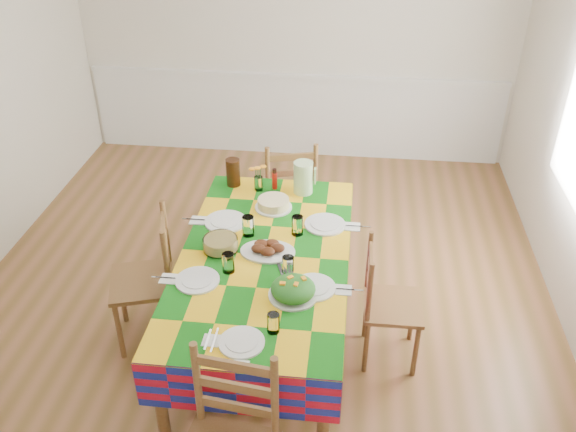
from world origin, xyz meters
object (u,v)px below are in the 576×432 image
object	(u,v)px
green_pitcher	(303,178)
chair_right	(387,305)
meat_platter	(268,249)
tea_pitcher	(233,172)
chair_far	(289,194)
chair_left	(149,280)
dining_table	(265,266)

from	to	relation	value
green_pitcher	chair_right	world-z (taller)	green_pitcher
meat_platter	tea_pitcher	xyz separation A→B (m)	(-0.38, 0.85, 0.08)
meat_platter	chair_far	distance (m)	1.28
green_pitcher	chair_left	bearing A→B (deg)	-140.20
chair_far	chair_right	bearing A→B (deg)	106.67
meat_platter	chair_right	distance (m)	0.87
dining_table	chair_far	xyz separation A→B (m)	(0.01, 1.27, -0.20)
green_pitcher	chair_far	xyz separation A→B (m)	(-0.16, 0.44, -0.41)
meat_platter	chair_left	world-z (taller)	chair_left
chair_right	meat_platter	bearing A→B (deg)	87.55
tea_pitcher	chair_right	distance (m)	1.53
dining_table	meat_platter	bearing A→B (deg)	54.68
chair_left	chair_right	bearing A→B (deg)	72.52
meat_platter	chair_far	bearing A→B (deg)	90.25
green_pitcher	dining_table	bearing A→B (deg)	-101.69
dining_table	green_pitcher	size ratio (longest dim) A/B	8.14
green_pitcher	tea_pitcher	distance (m)	0.54
green_pitcher	meat_platter	bearing A→B (deg)	-100.82
dining_table	green_pitcher	bearing A→B (deg)	78.31
dining_table	meat_platter	size ratio (longest dim) A/B	5.65
meat_platter	dining_table	bearing A→B (deg)	-125.32
meat_platter	tea_pitcher	size ratio (longest dim) A/B	1.67
tea_pitcher	chair_far	xyz separation A→B (m)	(0.38, 0.39, -0.39)
chair_right	dining_table	bearing A→B (deg)	89.37
chair_far	green_pitcher	bearing A→B (deg)	94.32
green_pitcher	chair_left	size ratio (longest dim) A/B	0.25
chair_right	green_pitcher	bearing A→B (deg)	36.98
tea_pitcher	chair_far	world-z (taller)	chair_far
tea_pitcher	meat_platter	bearing A→B (deg)	-65.66
chair_far	chair_left	world-z (taller)	chair_far
tea_pitcher	chair_left	world-z (taller)	same
chair_left	chair_right	distance (m)	1.61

